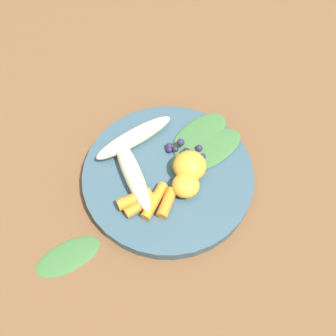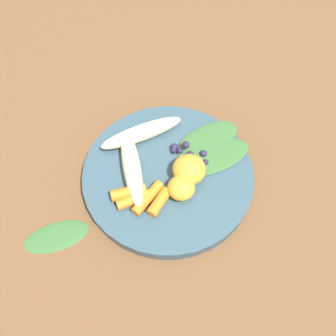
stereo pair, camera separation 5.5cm
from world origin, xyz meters
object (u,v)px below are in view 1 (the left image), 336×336
at_px(banana_peeled_right, 134,137).
at_px(banana_peeled_left, 132,172).
at_px(bowl, 168,175).
at_px(kale_leaf_stray, 68,256).
at_px(orange_segment_near, 190,166).

bearing_deg(banana_peeled_right, banana_peeled_left, 54.00).
bearing_deg(banana_peeled_left, bowl, 78.01).
distance_m(banana_peeled_left, kale_leaf_stray, 0.16).
distance_m(bowl, banana_peeled_left, 0.06).
relative_size(bowl, orange_segment_near, 5.29).
bearing_deg(banana_peeled_left, banana_peeled_right, 157.01).
height_order(bowl, banana_peeled_right, banana_peeled_right).
relative_size(bowl, banana_peeled_left, 1.91).
xyz_separation_m(banana_peeled_right, orange_segment_near, (-0.10, -0.03, 0.01)).
bearing_deg(banana_peeled_right, bowl, 98.83).
relative_size(banana_peeled_left, banana_peeled_right, 1.00).
bearing_deg(banana_peeled_left, orange_segment_near, 72.80).
xyz_separation_m(banana_peeled_right, kale_leaf_stray, (-0.09, 0.19, -0.03)).
distance_m(orange_segment_near, kale_leaf_stray, 0.23).
distance_m(banana_peeled_left, orange_segment_near, 0.09).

